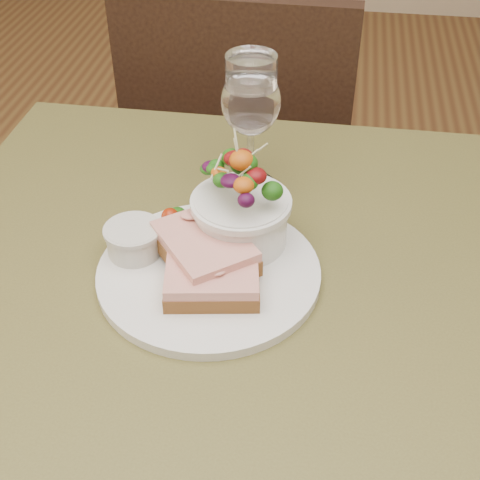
# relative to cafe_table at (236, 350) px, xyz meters

# --- Properties ---
(cafe_table) EXTENTS (0.80, 0.80, 0.75)m
(cafe_table) POSITION_rel_cafe_table_xyz_m (0.00, 0.00, 0.00)
(cafe_table) COLOR #4B4620
(cafe_table) RESTS_ON ground
(chair_far) EXTENTS (0.43, 0.43, 0.90)m
(chair_far) POSITION_rel_cafe_table_xyz_m (-0.08, 0.69, -0.36)
(chair_far) COLOR black
(chair_far) RESTS_ON ground
(dinner_plate) EXTENTS (0.26, 0.26, 0.01)m
(dinner_plate) POSITION_rel_cafe_table_xyz_m (-0.03, 0.02, 0.11)
(dinner_plate) COLOR white
(dinner_plate) RESTS_ON cafe_table
(sandwich_front) EXTENTS (0.11, 0.09, 0.03)m
(sandwich_front) POSITION_rel_cafe_table_xyz_m (-0.02, -0.02, 0.13)
(sandwich_front) COLOR #472A13
(sandwich_front) RESTS_ON dinner_plate
(sandwich_back) EXTENTS (0.14, 0.14, 0.03)m
(sandwich_back) POSITION_rel_cafe_table_xyz_m (-0.04, 0.02, 0.14)
(sandwich_back) COLOR #472A13
(sandwich_back) RESTS_ON dinner_plate
(ramekin) EXTENTS (0.06, 0.06, 0.04)m
(ramekin) POSITION_rel_cafe_table_xyz_m (-0.13, 0.03, 0.13)
(ramekin) COLOR beige
(ramekin) RESTS_ON dinner_plate
(salad_bowl) EXTENTS (0.11, 0.11, 0.13)m
(salad_bowl) POSITION_rel_cafe_table_xyz_m (-0.01, 0.07, 0.17)
(salad_bowl) COLOR white
(salad_bowl) RESTS_ON dinner_plate
(garnish) EXTENTS (0.05, 0.04, 0.02)m
(garnish) POSITION_rel_cafe_table_xyz_m (-0.09, 0.10, 0.12)
(garnish) COLOR #0F3A0A
(garnish) RESTS_ON dinner_plate
(wine_glass) EXTENTS (0.08, 0.08, 0.18)m
(wine_glass) POSITION_rel_cafe_table_xyz_m (-0.01, 0.21, 0.22)
(wine_glass) COLOR white
(wine_glass) RESTS_ON cafe_table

